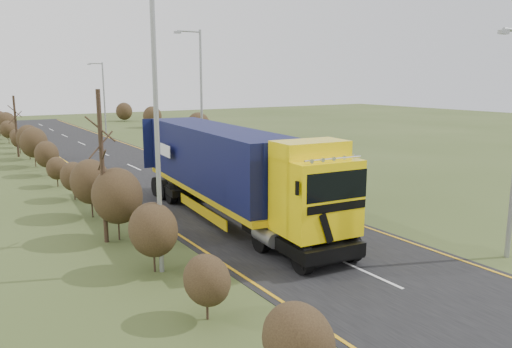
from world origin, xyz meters
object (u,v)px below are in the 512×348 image
object	(u,v)px
lorry	(228,168)
car_blue_sedan	(229,148)
car_red_hatchback	(211,151)
speed_sign	(222,143)

from	to	relation	value
lorry	car_blue_sedan	bearing A→B (deg)	65.77
lorry	car_blue_sedan	xyz separation A→B (m)	(9.22, 16.58, -1.73)
car_red_hatchback	car_blue_sedan	bearing A→B (deg)	-151.93
car_red_hatchback	speed_sign	bearing A→B (deg)	82.01
speed_sign	lorry	bearing A→B (deg)	-117.08
car_blue_sedan	speed_sign	xyz separation A→B (m)	(-2.90, -4.21, 1.12)
car_blue_sedan	speed_sign	distance (m)	5.23
lorry	speed_sign	bearing A→B (deg)	67.77
lorry	speed_sign	world-z (taller)	lorry
car_blue_sedan	car_red_hatchback	bearing A→B (deg)	33.00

